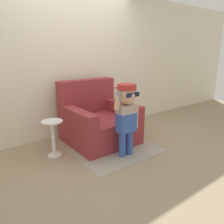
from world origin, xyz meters
TOP-DOWN VIEW (x-y plane):
  - ground_plane at (0.00, 0.00)m, footprint 10.00×10.00m
  - wall_back at (0.00, 0.88)m, footprint 10.00×0.05m
  - armchair at (0.13, 0.29)m, footprint 1.05×1.05m
  - person_child at (0.14, -0.46)m, footprint 0.44×0.33m
  - side_table at (-0.72, 0.16)m, footprint 0.30×0.30m
  - rug at (0.13, -0.25)m, footprint 1.30×0.96m

SIDE VIEW (x-z plane):
  - ground_plane at x=0.00m, z-range 0.00..0.00m
  - rug at x=0.13m, z-range 0.00..0.01m
  - side_table at x=-0.72m, z-range 0.05..0.60m
  - armchair at x=0.13m, z-range -0.16..0.86m
  - person_child at x=0.14m, z-range 0.18..1.24m
  - wall_back at x=0.00m, z-range 0.00..2.60m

